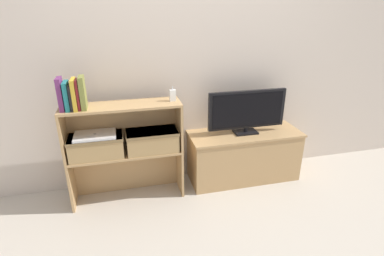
{
  "coord_description": "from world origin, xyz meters",
  "views": [
    {
      "loc": [
        -0.58,
        -2.23,
        1.63
      ],
      "look_at": [
        0.0,
        0.14,
        0.62
      ],
      "focal_mm": 28.0,
      "sensor_mm": 36.0,
      "label": 1
    }
  ],
  "objects_px": {
    "book_plum": "(61,94)",
    "book_charcoal": "(71,97)",
    "storage_basket_left": "(96,145)",
    "tv": "(247,111)",
    "book_mustard": "(74,94)",
    "laptop": "(95,135)",
    "book_olive": "(83,93)",
    "storage_basket_right": "(152,139)",
    "tv_stand": "(244,155)",
    "baby_monitor": "(173,95)",
    "book_teal": "(67,96)",
    "book_maroon": "(78,94)"
  },
  "relations": [
    {
      "from": "book_mustard",
      "to": "laptop",
      "type": "bearing_deg",
      "value": 8.66
    },
    {
      "from": "book_olive",
      "to": "book_plum",
      "type": "bearing_deg",
      "value": 180.0
    },
    {
      "from": "storage_basket_left",
      "to": "book_maroon",
      "type": "bearing_deg",
      "value": -168.43
    },
    {
      "from": "storage_basket_left",
      "to": "book_olive",
      "type": "bearing_deg",
      "value": -160.52
    },
    {
      "from": "book_olive",
      "to": "baby_monitor",
      "type": "relative_size",
      "value": 2.02
    },
    {
      "from": "storage_basket_right",
      "to": "baby_monitor",
      "type": "bearing_deg",
      "value": 4.5
    },
    {
      "from": "book_maroon",
      "to": "book_charcoal",
      "type": "bearing_deg",
      "value": 180.0
    },
    {
      "from": "book_charcoal",
      "to": "laptop",
      "type": "height_order",
      "value": "book_charcoal"
    },
    {
      "from": "book_charcoal",
      "to": "book_mustard",
      "type": "xyz_separation_m",
      "value": [
        0.03,
        0.0,
        0.02
      ]
    },
    {
      "from": "tv_stand",
      "to": "book_maroon",
      "type": "bearing_deg",
      "value": -176.48
    },
    {
      "from": "book_maroon",
      "to": "book_olive",
      "type": "bearing_deg",
      "value": -0.0
    },
    {
      "from": "tv_stand",
      "to": "book_mustard",
      "type": "bearing_deg",
      "value": -176.55
    },
    {
      "from": "tv_stand",
      "to": "book_mustard",
      "type": "xyz_separation_m",
      "value": [
        -1.46,
        -0.09,
        0.75
      ]
    },
    {
      "from": "tv",
      "to": "baby_monitor",
      "type": "xyz_separation_m",
      "value": [
        -0.7,
        -0.06,
        0.21
      ]
    },
    {
      "from": "book_teal",
      "to": "book_mustard",
      "type": "height_order",
      "value": "book_mustard"
    },
    {
      "from": "storage_basket_right",
      "to": "laptop",
      "type": "height_order",
      "value": "laptop"
    },
    {
      "from": "book_teal",
      "to": "storage_basket_right",
      "type": "height_order",
      "value": "book_teal"
    },
    {
      "from": "book_plum",
      "to": "book_mustard",
      "type": "bearing_deg",
      "value": 0.0
    },
    {
      "from": "tv_stand",
      "to": "book_plum",
      "type": "bearing_deg",
      "value": -176.76
    },
    {
      "from": "book_maroon",
      "to": "storage_basket_left",
      "type": "xyz_separation_m",
      "value": [
        0.08,
        0.02,
        -0.44
      ]
    },
    {
      "from": "book_charcoal",
      "to": "book_mustard",
      "type": "relative_size",
      "value": 0.82
    },
    {
      "from": "book_plum",
      "to": "book_charcoal",
      "type": "relative_size",
      "value": 1.29
    },
    {
      "from": "storage_basket_left",
      "to": "storage_basket_right",
      "type": "height_order",
      "value": "same"
    },
    {
      "from": "book_maroon",
      "to": "baby_monitor",
      "type": "relative_size",
      "value": 1.85
    },
    {
      "from": "tv_stand",
      "to": "baby_monitor",
      "type": "bearing_deg",
      "value": -175.37
    },
    {
      "from": "book_teal",
      "to": "book_plum",
      "type": "bearing_deg",
      "value": 180.0
    },
    {
      "from": "book_plum",
      "to": "laptop",
      "type": "xyz_separation_m",
      "value": [
        0.2,
        0.02,
        -0.36
      ]
    },
    {
      "from": "book_plum",
      "to": "book_olive",
      "type": "relative_size",
      "value": 0.99
    },
    {
      "from": "book_maroon",
      "to": "baby_monitor",
      "type": "xyz_separation_m",
      "value": [
        0.73,
        0.03,
        -0.07
      ]
    },
    {
      "from": "book_mustard",
      "to": "baby_monitor",
      "type": "distance_m",
      "value": 0.76
    },
    {
      "from": "book_olive",
      "to": "laptop",
      "type": "bearing_deg",
      "value": 19.48
    },
    {
      "from": "storage_basket_left",
      "to": "tv",
      "type": "bearing_deg",
      "value": 2.98
    },
    {
      "from": "storage_basket_right",
      "to": "laptop",
      "type": "bearing_deg",
      "value": 180.0
    },
    {
      "from": "book_mustard",
      "to": "baby_monitor",
      "type": "bearing_deg",
      "value": 2.36
    },
    {
      "from": "book_plum",
      "to": "book_maroon",
      "type": "relative_size",
      "value": 1.08
    },
    {
      "from": "tv_stand",
      "to": "laptop",
      "type": "height_order",
      "value": "laptop"
    },
    {
      "from": "storage_basket_left",
      "to": "baby_monitor",
      "type": "bearing_deg",
      "value": 1.32
    },
    {
      "from": "book_mustard",
      "to": "book_maroon",
      "type": "xyz_separation_m",
      "value": [
        0.03,
        0.0,
        -0.0
      ]
    },
    {
      "from": "book_olive",
      "to": "book_mustard",
      "type": "bearing_deg",
      "value": 180.0
    },
    {
      "from": "book_charcoal",
      "to": "book_olive",
      "type": "distance_m",
      "value": 0.09
    },
    {
      "from": "book_maroon",
      "to": "laptop",
      "type": "bearing_deg",
      "value": 11.57
    },
    {
      "from": "tv_stand",
      "to": "book_olive",
      "type": "distance_m",
      "value": 1.6
    },
    {
      "from": "book_plum",
      "to": "storage_basket_right",
      "type": "xyz_separation_m",
      "value": [
        0.66,
        0.02,
        -0.45
      ]
    },
    {
      "from": "book_mustard",
      "to": "storage_basket_right",
      "type": "bearing_deg",
      "value": 1.63
    },
    {
      "from": "tv_stand",
      "to": "storage_basket_right",
      "type": "xyz_separation_m",
      "value": [
        -0.9,
        -0.07,
        0.3
      ]
    },
    {
      "from": "book_charcoal",
      "to": "baby_monitor",
      "type": "relative_size",
      "value": 1.55
    },
    {
      "from": "book_plum",
      "to": "laptop",
      "type": "distance_m",
      "value": 0.42
    },
    {
      "from": "tv",
      "to": "book_mustard",
      "type": "distance_m",
      "value": 1.49
    },
    {
      "from": "tv_stand",
      "to": "book_maroon",
      "type": "distance_m",
      "value": 1.62
    },
    {
      "from": "storage_basket_right",
      "to": "tv_stand",
      "type": "bearing_deg",
      "value": 4.6
    }
  ]
}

